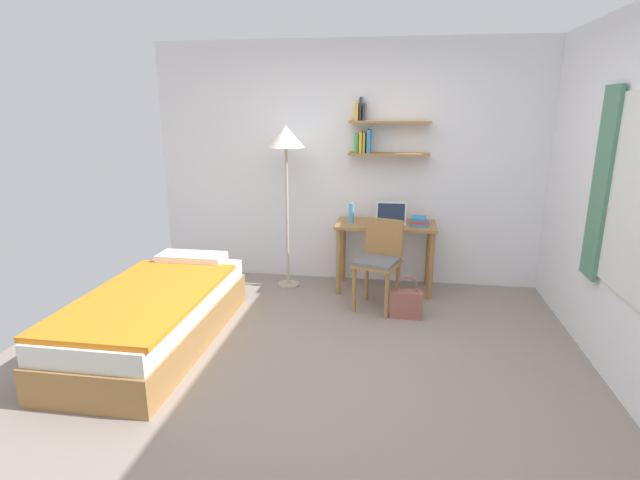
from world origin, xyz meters
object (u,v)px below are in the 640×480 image
object	(u,v)px
bed	(156,316)
book_stack	(419,221)
desk	(385,237)
water_bottle	(352,213)
desk_chair	(379,259)
standing_lamp	(286,146)
handbag	(406,303)
laptop	(391,218)

from	to	relation	value
bed	book_stack	size ratio (longest dim) A/B	8.58
desk	bed	bearing A→B (deg)	-139.95
water_bottle	book_stack	xyz separation A→B (m)	(0.70, -0.02, -0.06)
desk_chair	standing_lamp	size ratio (longest dim) A/B	0.50
water_bottle	handbag	bearing A→B (deg)	-49.41
laptop	standing_lamp	bearing A→B (deg)	-176.65
laptop	desk	bearing A→B (deg)	-162.47
standing_lamp	laptop	xyz separation A→B (m)	(1.10, 0.06, -0.73)
bed	desk	bearing A→B (deg)	40.05
laptop	book_stack	xyz separation A→B (m)	(0.29, -0.05, -0.02)
desk_chair	laptop	world-z (taller)	laptop
standing_lamp	book_stack	world-z (taller)	standing_lamp
water_bottle	laptop	bearing A→B (deg)	4.68
standing_lamp	laptop	size ratio (longest dim) A/B	5.42
bed	water_bottle	world-z (taller)	water_bottle
desk	water_bottle	size ratio (longest dim) A/B	5.06
desk_chair	book_stack	distance (m)	0.66
book_stack	handbag	size ratio (longest dim) A/B	0.58
desk	desk_chair	xyz separation A→B (m)	(-0.05, -0.49, -0.10)
water_bottle	handbag	size ratio (longest dim) A/B	0.50
standing_lamp	handbag	world-z (taller)	standing_lamp
desk	water_bottle	distance (m)	0.44
desk	book_stack	bearing A→B (deg)	-5.94
handbag	bed	bearing A→B (deg)	-157.73
desk_chair	desk	bearing A→B (deg)	84.72
standing_lamp	book_stack	size ratio (longest dim) A/B	7.26
bed	standing_lamp	xyz separation A→B (m)	(0.79, 1.50, 1.28)
water_bottle	book_stack	bearing A→B (deg)	-1.41
water_bottle	book_stack	size ratio (longest dim) A/B	0.86
desk_chair	laptop	bearing A→B (deg)	79.33
standing_lamp	bed	bearing A→B (deg)	-117.89
water_bottle	handbag	world-z (taller)	water_bottle
laptop	water_bottle	distance (m)	0.41
bed	desk_chair	distance (m)	2.10
bed	water_bottle	distance (m)	2.21
laptop	bed	bearing A→B (deg)	-140.42
desk	book_stack	xyz separation A→B (m)	(0.34, -0.03, 0.18)
standing_lamp	laptop	bearing A→B (deg)	3.35
bed	desk	xyz separation A→B (m)	(1.84, 1.55, 0.35)
desk	handbag	xyz separation A→B (m)	(0.23, -0.70, -0.45)
desk	standing_lamp	bearing A→B (deg)	-177.35
standing_lamp	laptop	distance (m)	1.32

